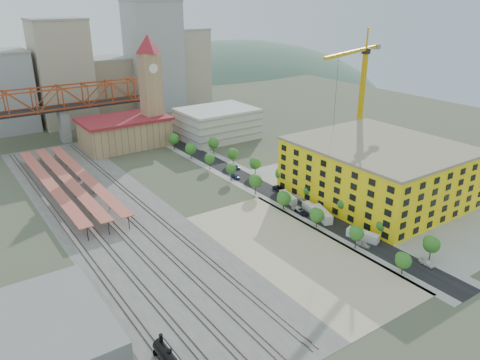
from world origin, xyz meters
TOP-DOWN VIEW (x-y plane):
  - ground at (0.00, 0.00)m, footprint 400.00×400.00m
  - ballast_strip at (-36.00, 17.50)m, footprint 36.00×165.00m
  - dirt_lot at (-4.00, -31.50)m, footprint 28.00×67.00m
  - street_asphalt at (16.00, 15.00)m, footprint 12.00×170.00m
  - sidewalk_west at (10.50, 15.00)m, footprint 3.00×170.00m
  - sidewalk_east at (21.50, 15.00)m, footprint 3.00×170.00m
  - construction_pad at (45.00, -20.00)m, footprint 50.00×90.00m
  - rail_tracks at (-37.80, 17.50)m, footprint 26.56×160.00m
  - platform_canopies at (-41.00, 45.00)m, footprint 16.00×80.00m
  - station_hall at (-5.00, 82.00)m, footprint 38.00×24.00m
  - clock_tower at (8.00, 79.99)m, footprint 12.00×12.00m
  - parking_garage at (36.00, 70.00)m, footprint 34.00×26.00m
  - truss_bridge at (-25.00, 105.00)m, footprint 94.00×9.60m
  - construction_building at (42.00, -20.00)m, footprint 44.60×50.60m
  - warehouse at (-66.00, -30.00)m, footprint 22.00×32.00m
  - street_trees at (16.00, 5.00)m, footprint 15.40×124.40m
  - skyline at (7.47, 142.31)m, footprint 133.00×46.00m
  - distant_hills at (45.28, 260.00)m, footprint 647.00×264.00m
  - tower_crane at (61.79, 8.26)m, footprint 46.36×18.71m
  - site_trailer_a at (16.00, -37.66)m, footprint 4.99×9.30m
  - site_trailer_b at (16.00, -21.56)m, footprint 5.91×10.40m
  - site_trailer_c at (16.00, -17.50)m, footprint 3.92×9.26m
  - site_trailer_d at (16.00, -5.68)m, footprint 4.00×8.86m
  - car_0 at (13.00, -40.52)m, footprint 1.96×4.14m
  - car_1 at (13.00, -14.01)m, footprint 2.08×4.97m
  - car_2 at (13.00, -15.88)m, footprint 2.71×5.28m
  - car_3 at (13.00, 20.93)m, footprint 2.23×4.62m
  - car_4 at (19.00, -55.98)m, footprint 2.14×4.33m
  - car_5 at (19.00, -7.16)m, footprint 2.19×4.97m
  - car_6 at (19.00, 2.79)m, footprint 2.80×5.37m
  - car_7 at (19.00, 29.57)m, footprint 2.03×4.58m

SIDE VIEW (x-z plane):
  - distant_hills at x=45.28m, z-range -193.04..33.96m
  - ground at x=0.00m, z-range 0.00..0.00m
  - street_trees at x=16.00m, z-range -4.00..4.00m
  - sidewalk_west at x=10.50m, z-range 0.00..0.04m
  - sidewalk_east at x=21.50m, z-range 0.00..0.04m
  - ballast_strip at x=-36.00m, z-range 0.00..0.06m
  - dirt_lot at x=-4.00m, z-range 0.00..0.06m
  - street_asphalt at x=16.00m, z-range 0.00..0.06m
  - construction_pad at x=45.00m, z-range 0.00..0.06m
  - rail_tracks at x=-37.80m, z-range 0.06..0.24m
  - car_3 at x=13.00m, z-range 0.00..1.30m
  - car_7 at x=19.00m, z-range 0.00..1.31m
  - car_0 at x=13.00m, z-range 0.00..1.37m
  - car_4 at x=19.00m, z-range 0.00..1.42m
  - car_2 at x=13.00m, z-range 0.00..1.43m
  - car_6 at x=19.00m, z-range 0.00..1.45m
  - car_5 at x=19.00m, z-range 0.00..1.59m
  - car_1 at x=13.00m, z-range 0.00..1.60m
  - site_trailer_d at x=16.00m, z-range 0.00..2.35m
  - site_trailer_c at x=16.00m, z-range 0.00..2.46m
  - site_trailer_a at x=16.00m, z-range 0.00..2.46m
  - site_trailer_b at x=16.00m, z-range 0.00..2.76m
  - warehouse at x=-66.00m, z-range 0.00..5.00m
  - platform_canopies at x=-41.00m, z-range 1.93..6.06m
  - station_hall at x=-5.00m, z-range 0.12..13.22m
  - parking_garage at x=36.00m, z-range 0.00..14.00m
  - construction_building at x=42.00m, z-range 0.01..18.81m
  - truss_bridge at x=-25.00m, z-range 6.06..31.66m
  - skyline at x=7.47m, z-range -7.19..52.81m
  - clock_tower at x=8.00m, z-range 2.70..54.70m
  - tower_crane at x=61.79m, z-range 6.11..58.25m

